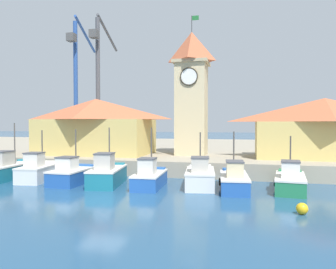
{
  "coord_description": "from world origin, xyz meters",
  "views": [
    {
      "loc": [
        8.03,
        -17.4,
        4.47
      ],
      "look_at": [
        1.35,
        10.61,
        3.5
      ],
      "focal_mm": 35.0,
      "sensor_mm": 36.0,
      "label": 1
    }
  ],
  "objects_px": {
    "fishing_boat_mid_right": "(200,176)",
    "clock_tower": "(192,90)",
    "warehouse_left": "(96,126)",
    "mooring_buoy": "(302,209)",
    "fishing_boat_far_left": "(9,169)",
    "fishing_boat_center": "(150,177)",
    "fishing_boat_left_outer": "(39,171)",
    "fishing_boat_mid_left": "(107,174)",
    "fishing_boat_right_inner": "(234,180)",
    "fishing_boat_left_inner": "(72,174)",
    "port_crane_near": "(77,98)",
    "port_crane_far": "(99,96)",
    "fishing_boat_right_outer": "(290,181)",
    "warehouse_right": "(324,128)"
  },
  "relations": [
    {
      "from": "fishing_boat_far_left",
      "to": "fishing_boat_center",
      "type": "relative_size",
      "value": 1.17
    },
    {
      "from": "fishing_boat_left_inner",
      "to": "fishing_boat_center",
      "type": "relative_size",
      "value": 0.95
    },
    {
      "from": "fishing_boat_far_left",
      "to": "fishing_boat_right_outer",
      "type": "bearing_deg",
      "value": 0.48
    },
    {
      "from": "fishing_boat_far_left",
      "to": "warehouse_left",
      "type": "height_order",
      "value": "warehouse_left"
    },
    {
      "from": "fishing_boat_far_left",
      "to": "fishing_boat_left_inner",
      "type": "distance_m",
      "value": 6.06
    },
    {
      "from": "clock_tower",
      "to": "port_crane_far",
      "type": "distance_m",
      "value": 15.39
    },
    {
      "from": "fishing_boat_mid_left",
      "to": "fishing_boat_mid_right",
      "type": "distance_m",
      "value": 6.7
    },
    {
      "from": "fishing_boat_mid_left",
      "to": "fishing_boat_right_inner",
      "type": "xyz_separation_m",
      "value": [
        9.01,
        0.39,
        -0.13
      ]
    },
    {
      "from": "warehouse_right",
      "to": "warehouse_left",
      "type": "bearing_deg",
      "value": -178.68
    },
    {
      "from": "fishing_boat_left_outer",
      "to": "fishing_boat_right_outer",
      "type": "height_order",
      "value": "fishing_boat_left_outer"
    },
    {
      "from": "fishing_boat_far_left",
      "to": "clock_tower",
      "type": "bearing_deg",
      "value": 36.96
    },
    {
      "from": "fishing_boat_far_left",
      "to": "mooring_buoy",
      "type": "xyz_separation_m",
      "value": [
        21.27,
        -5.58,
        -0.5
      ]
    },
    {
      "from": "fishing_boat_left_outer",
      "to": "fishing_boat_center",
      "type": "distance_m",
      "value": 9.17
    },
    {
      "from": "fishing_boat_mid_left",
      "to": "warehouse_right",
      "type": "relative_size",
      "value": 0.39
    },
    {
      "from": "fishing_boat_mid_left",
      "to": "fishing_boat_right_outer",
      "type": "bearing_deg",
      "value": 3.85
    },
    {
      "from": "fishing_boat_center",
      "to": "mooring_buoy",
      "type": "xyz_separation_m",
      "value": [
        9.27,
        -4.86,
        -0.42
      ]
    },
    {
      "from": "warehouse_right",
      "to": "port_crane_far",
      "type": "xyz_separation_m",
      "value": [
        -25.75,
        7.97,
        3.98
      ]
    },
    {
      "from": "warehouse_left",
      "to": "mooring_buoy",
      "type": "distance_m",
      "value": 23.3
    },
    {
      "from": "warehouse_right",
      "to": "fishing_boat_left_outer",
      "type": "bearing_deg",
      "value": -157.13
    },
    {
      "from": "port_crane_near",
      "to": "fishing_boat_left_outer",
      "type": "bearing_deg",
      "value": -70.02
    },
    {
      "from": "fishing_boat_mid_left",
      "to": "fishing_boat_right_inner",
      "type": "bearing_deg",
      "value": 2.46
    },
    {
      "from": "fishing_boat_left_outer",
      "to": "warehouse_left",
      "type": "bearing_deg",
      "value": 86.83
    },
    {
      "from": "fishing_boat_center",
      "to": "fishing_boat_mid_right",
      "type": "distance_m",
      "value": 3.55
    },
    {
      "from": "warehouse_right",
      "to": "fishing_boat_mid_left",
      "type": "bearing_deg",
      "value": -149.08
    },
    {
      "from": "fishing_boat_left_outer",
      "to": "mooring_buoy",
      "type": "xyz_separation_m",
      "value": [
        18.42,
        -5.35,
        -0.49
      ]
    },
    {
      "from": "fishing_boat_left_inner",
      "to": "clock_tower",
      "type": "distance_m",
      "value": 14.75
    },
    {
      "from": "fishing_boat_far_left",
      "to": "mooring_buoy",
      "type": "distance_m",
      "value": 22.0
    },
    {
      "from": "fishing_boat_mid_right",
      "to": "warehouse_right",
      "type": "distance_m",
      "value": 13.93
    },
    {
      "from": "fishing_boat_left_inner",
      "to": "fishing_boat_center",
      "type": "xyz_separation_m",
      "value": [
        5.99,
        0.03,
        -0.01
      ]
    },
    {
      "from": "fishing_boat_center",
      "to": "fishing_boat_right_outer",
      "type": "distance_m",
      "value": 9.46
    },
    {
      "from": "fishing_boat_left_outer",
      "to": "clock_tower",
      "type": "bearing_deg",
      "value": 44.47
    },
    {
      "from": "fishing_boat_center",
      "to": "fishing_boat_mid_right",
      "type": "xyz_separation_m",
      "value": [
        3.43,
        0.91,
        0.05
      ]
    },
    {
      "from": "fishing_boat_mid_right",
      "to": "clock_tower",
      "type": "distance_m",
      "value": 12.28
    },
    {
      "from": "mooring_buoy",
      "to": "fishing_boat_far_left",
      "type": "bearing_deg",
      "value": 165.31
    },
    {
      "from": "fishing_boat_left_outer",
      "to": "warehouse_left",
      "type": "relative_size",
      "value": 0.38
    },
    {
      "from": "warehouse_right",
      "to": "port_crane_far",
      "type": "distance_m",
      "value": 27.24
    },
    {
      "from": "fishing_boat_left_outer",
      "to": "warehouse_right",
      "type": "distance_m",
      "value": 24.73
    },
    {
      "from": "fishing_boat_right_outer",
      "to": "clock_tower",
      "type": "distance_m",
      "value": 14.64
    },
    {
      "from": "fishing_boat_mid_right",
      "to": "port_crane_near",
      "type": "relative_size",
      "value": 0.27
    },
    {
      "from": "fishing_boat_mid_left",
      "to": "fishing_boat_right_outer",
      "type": "height_order",
      "value": "fishing_boat_mid_left"
    },
    {
      "from": "fishing_boat_left_outer",
      "to": "fishing_boat_mid_left",
      "type": "distance_m",
      "value": 5.96
    },
    {
      "from": "fishing_boat_center",
      "to": "fishing_boat_left_outer",
      "type": "bearing_deg",
      "value": 176.94
    },
    {
      "from": "fishing_boat_far_left",
      "to": "fishing_boat_right_outer",
      "type": "xyz_separation_m",
      "value": [
        21.43,
        0.18,
        -0.09
      ]
    },
    {
      "from": "fishing_boat_far_left",
      "to": "fishing_boat_mid_left",
      "type": "height_order",
      "value": "fishing_boat_far_left"
    },
    {
      "from": "clock_tower",
      "to": "port_crane_far",
      "type": "relative_size",
      "value": 0.79
    },
    {
      "from": "port_crane_near",
      "to": "warehouse_right",
      "type": "bearing_deg",
      "value": -15.08
    },
    {
      "from": "clock_tower",
      "to": "port_crane_near",
      "type": "distance_m",
      "value": 18.12
    },
    {
      "from": "warehouse_left",
      "to": "port_crane_near",
      "type": "distance_m",
      "value": 11.33
    },
    {
      "from": "fishing_boat_mid_left",
      "to": "port_crane_far",
      "type": "height_order",
      "value": "port_crane_far"
    },
    {
      "from": "fishing_boat_far_left",
      "to": "fishing_boat_mid_right",
      "type": "bearing_deg",
      "value": 0.71
    }
  ]
}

